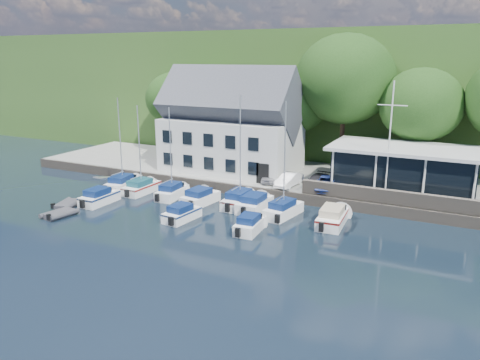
% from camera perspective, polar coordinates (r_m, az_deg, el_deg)
% --- Properties ---
extents(ground, '(180.00, 180.00, 0.00)m').
position_cam_1_polar(ground, '(34.49, -3.41, -7.28)').
color(ground, black).
rests_on(ground, ground).
extents(quay, '(60.00, 13.00, 1.00)m').
position_cam_1_polar(quay, '(49.49, 6.68, 0.17)').
color(quay, gray).
rests_on(quay, ground).
extents(quay_face, '(60.00, 0.30, 1.00)m').
position_cam_1_polar(quay_face, '(43.65, 3.77, -1.77)').
color(quay_face, '#5A5248').
rests_on(quay_face, ground).
extents(hillside, '(160.00, 75.00, 16.00)m').
position_cam_1_polar(hillside, '(91.18, 16.61, 11.17)').
color(hillside, '#32521F').
rests_on(hillside, ground).
extents(field_patch, '(50.00, 30.00, 0.30)m').
position_cam_1_polar(field_patch, '(98.00, 22.63, 15.67)').
color(field_patch, brown).
rests_on(field_patch, hillside).
extents(harbor_building, '(14.40, 8.20, 8.70)m').
position_cam_1_polar(harbor_building, '(50.36, -1.09, 6.17)').
color(harbor_building, silver).
rests_on(harbor_building, quay).
extents(club_pavilion, '(13.20, 7.20, 4.10)m').
position_cam_1_polar(club_pavilion, '(45.03, 19.38, 1.28)').
color(club_pavilion, black).
rests_on(club_pavilion, quay).
extents(seawall, '(18.00, 0.50, 1.20)m').
position_cam_1_polar(seawall, '(40.86, 19.74, -2.21)').
color(seawall, '#5A5248').
rests_on(seawall, quay).
extents(gangway, '(1.20, 6.00, 1.40)m').
position_cam_1_polar(gangway, '(50.68, -14.63, -0.45)').
color(gangway, silver).
rests_on(gangway, ground).
extents(car_silver, '(2.16, 3.59, 1.15)m').
position_cam_1_polar(car_silver, '(45.95, 3.62, 0.47)').
color(car_silver, '#BBBBC0').
rests_on(car_silver, quay).
extents(car_white, '(1.76, 3.96, 1.26)m').
position_cam_1_polar(car_white, '(44.57, 5.99, 0.04)').
color(car_white, white).
rests_on(car_white, quay).
extents(car_dgrey, '(1.85, 3.97, 1.12)m').
position_cam_1_polar(car_dgrey, '(44.85, 9.37, -0.08)').
color(car_dgrey, '#29282D').
rests_on(car_dgrey, quay).
extents(car_blue, '(2.25, 4.09, 1.32)m').
position_cam_1_polar(car_blue, '(43.86, 10.46, -0.34)').
color(car_blue, '#314696').
rests_on(car_blue, quay).
extents(flagpole, '(2.42, 0.20, 10.06)m').
position_cam_1_polar(flagpole, '(41.50, 17.74, 4.52)').
color(flagpole, silver).
rests_on(flagpole, quay).
extents(tree_0, '(7.36, 7.36, 10.06)m').
position_cam_1_polar(tree_0, '(60.36, -7.89, 8.14)').
color(tree_0, black).
rests_on(tree_0, quay).
extents(tree_1, '(8.02, 8.02, 10.96)m').
position_cam_1_polar(tree_1, '(58.05, -4.07, 8.42)').
color(tree_1, black).
rests_on(tree_1, quay).
extents(tree_2, '(7.69, 7.69, 10.52)m').
position_cam_1_polar(tree_2, '(52.91, 6.55, 7.49)').
color(tree_2, black).
rests_on(tree_2, quay).
extents(tree_3, '(10.50, 10.50, 14.35)m').
position_cam_1_polar(tree_3, '(51.62, 12.55, 9.20)').
color(tree_3, black).
rests_on(tree_3, quay).
extents(tree_4, '(8.03, 8.03, 10.97)m').
position_cam_1_polar(tree_4, '(49.51, 21.01, 6.36)').
color(tree_4, black).
rests_on(tree_4, quay).
extents(boat_r1_0, '(2.83, 6.34, 8.86)m').
position_cam_1_polar(boat_r1_0, '(47.61, -14.36, 4.07)').
color(boat_r1_0, white).
rests_on(boat_r1_0, ground).
extents(boat_r1_1, '(2.07, 5.97, 8.61)m').
position_cam_1_polar(boat_r1_1, '(45.86, -12.16, 3.64)').
color(boat_r1_1, white).
rests_on(boat_r1_1, ground).
extents(boat_r1_2, '(2.29, 5.70, 8.87)m').
position_cam_1_polar(boat_r1_2, '(43.70, -8.47, 3.44)').
color(boat_r1_2, white).
rests_on(boat_r1_2, ground).
extents(boat_r1_3, '(2.72, 5.70, 1.44)m').
position_cam_1_polar(boat_r1_3, '(42.51, -4.87, -1.94)').
color(boat_r1_3, white).
rests_on(boat_r1_3, ground).
extents(boat_r1_4, '(2.04, 6.33, 9.40)m').
position_cam_1_polar(boat_r1_4, '(40.60, 0.03, 3.10)').
color(boat_r1_4, white).
rests_on(boat_r1_4, ground).
extents(boat_r1_5, '(2.16, 5.93, 1.48)m').
position_cam_1_polar(boat_r1_5, '(40.65, 1.81, -2.66)').
color(boat_r1_5, white).
rests_on(boat_r1_5, ground).
extents(boat_r1_6, '(2.79, 6.25, 8.87)m').
position_cam_1_polar(boat_r1_6, '(38.25, 5.44, 1.89)').
color(boat_r1_6, white).
rests_on(boat_r1_6, ground).
extents(boat_r1_7, '(2.47, 6.77, 1.49)m').
position_cam_1_polar(boat_r1_7, '(38.00, 11.26, -4.22)').
color(boat_r1_7, white).
rests_on(boat_r1_7, ground).
extents(boat_r2_0, '(1.91, 5.51, 1.48)m').
position_cam_1_polar(boat_r2_0, '(44.23, -16.78, -1.85)').
color(boat_r2_0, white).
rests_on(boat_r2_0, ground).
extents(boat_r2_2, '(2.28, 5.04, 1.37)m').
position_cam_1_polar(boat_r2_2, '(38.48, -7.11, -3.89)').
color(boat_r2_2, white).
rests_on(boat_r2_2, ground).
extents(boat_r2_3, '(2.05, 4.79, 1.40)m').
position_cam_1_polar(boat_r2_3, '(35.71, 1.21, -5.26)').
color(boat_r2_3, white).
rests_on(boat_r2_3, ground).
extents(dinghy_0, '(2.42, 3.14, 0.65)m').
position_cam_1_polar(dinghy_0, '(44.24, -20.33, -2.71)').
color(dinghy_0, '#39383D').
rests_on(dinghy_0, ground).
extents(dinghy_1, '(2.13, 3.05, 0.65)m').
position_cam_1_polar(dinghy_1, '(41.87, -21.17, -3.76)').
color(dinghy_1, '#39383D').
rests_on(dinghy_1, ground).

